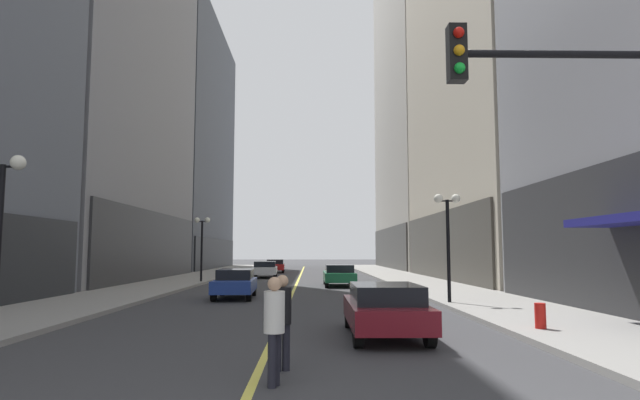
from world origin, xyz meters
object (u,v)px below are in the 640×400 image
object	(u,v)px
car_blue	(235,283)
fire_hydrant_right	(540,319)
pedestrian_in_black_coat	(282,315)
street_lamp_right_mid	(448,223)
car_maroon	(385,308)
car_red	(275,265)
street_lamp_left_near	(1,204)
car_white	(265,269)
street_lamp_left_far	(202,235)
pedestrian_in_white_shirt	(274,322)
car_green	(339,274)
traffic_light_near_right	(599,146)

from	to	relation	value
car_blue	fire_hydrant_right	distance (m)	14.18
pedestrian_in_black_coat	street_lamp_right_mid	size ratio (longest dim) A/B	0.39
pedestrian_in_black_coat	fire_hydrant_right	bearing A→B (deg)	32.04
car_maroon	car_red	world-z (taller)	same
street_lamp_left_near	pedestrian_in_black_coat	bearing A→B (deg)	-22.35
street_lamp_right_mid	fire_hydrant_right	size ratio (longest dim) A/B	5.54
car_blue	car_white	distance (m)	19.10
street_lamp_left_far	car_blue	bearing A→B (deg)	-70.90
car_red	street_lamp_right_mid	xyz separation A→B (m)	(9.07, -32.72, 2.54)
pedestrian_in_white_shirt	pedestrian_in_black_coat	xyz separation A→B (m)	(0.07, 1.09, -0.01)
car_white	street_lamp_right_mid	xyz separation A→B (m)	(9.22, -22.61, 2.53)
car_blue	car_red	bearing A→B (deg)	90.28
pedestrian_in_white_shirt	street_lamp_left_far	bearing A→B (deg)	104.07
car_red	street_lamp_left_near	xyz separation A→B (m)	(-3.73, -41.06, 2.54)
car_green	street_lamp_left_near	distance (m)	22.34
car_blue	pedestrian_in_black_coat	distance (m)	14.95
car_blue	car_white	bearing A→B (deg)	90.88
traffic_light_near_right	street_lamp_left_far	distance (m)	30.08
car_red	pedestrian_in_black_coat	xyz separation A→B (m)	(3.09, -43.86, 0.28)
car_green	traffic_light_near_right	xyz separation A→B (m)	(2.66, -24.89, 3.02)
car_white	fire_hydrant_right	distance (m)	31.25
pedestrian_in_black_coat	car_green	bearing A→B (deg)	84.37
pedestrian_in_white_shirt	fire_hydrant_right	world-z (taller)	pedestrian_in_white_shirt
car_maroon	car_red	bearing A→B (deg)	97.77
traffic_light_near_right	fire_hydrant_right	distance (m)	6.95
car_maroon	car_white	distance (m)	30.56
street_lamp_left_near	car_white	bearing A→B (deg)	83.40
car_red	street_lamp_left_far	distance (m)	18.57
car_white	traffic_light_near_right	size ratio (longest dim) A/B	0.85
pedestrian_in_black_coat	fire_hydrant_right	size ratio (longest dim) A/B	2.14
car_red	street_lamp_right_mid	bearing A→B (deg)	-74.51
car_blue	street_lamp_left_far	world-z (taller)	street_lamp_left_far
street_lamp_right_mid	fire_hydrant_right	xyz separation A→B (m)	(0.50, -7.09, -2.86)
car_green	fire_hydrant_right	world-z (taller)	car_green
pedestrian_in_black_coat	traffic_light_near_right	distance (m)	5.94
car_green	street_lamp_right_mid	xyz separation A→B (m)	(3.71, -11.91, 2.54)
traffic_light_near_right	fire_hydrant_right	xyz separation A→B (m)	(1.55, 5.90, -3.34)
car_red	fire_hydrant_right	distance (m)	40.94
pedestrian_in_white_shirt	street_lamp_left_far	size ratio (longest dim) A/B	0.39
car_maroon	street_lamp_right_mid	size ratio (longest dim) A/B	1.00
pedestrian_in_white_shirt	car_green	bearing A→B (deg)	84.47
car_white	car_red	distance (m)	10.11
pedestrian_in_black_coat	traffic_light_near_right	world-z (taller)	traffic_light_near_right
car_maroon	street_lamp_right_mid	bearing A→B (deg)	64.20
fire_hydrant_right	car_green	bearing A→B (deg)	102.50
street_lamp_left_far	street_lamp_right_mid	distance (m)	19.49
car_white	fire_hydrant_right	bearing A→B (deg)	-71.88
car_green	street_lamp_left_near	xyz separation A→B (m)	(-9.09, -20.25, 2.54)
traffic_light_near_right	car_green	bearing A→B (deg)	96.10
street_lamp_right_mid	street_lamp_left_far	bearing A→B (deg)	131.05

